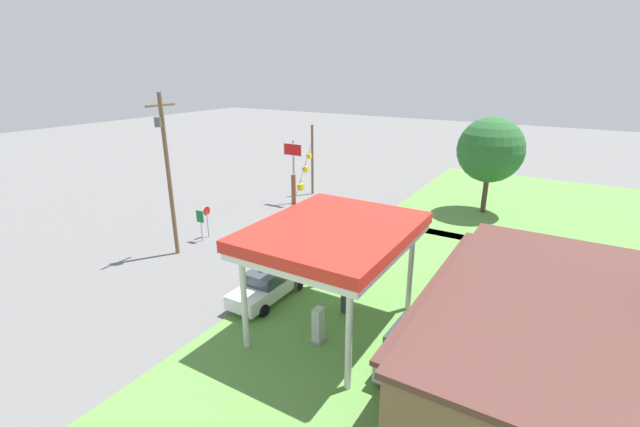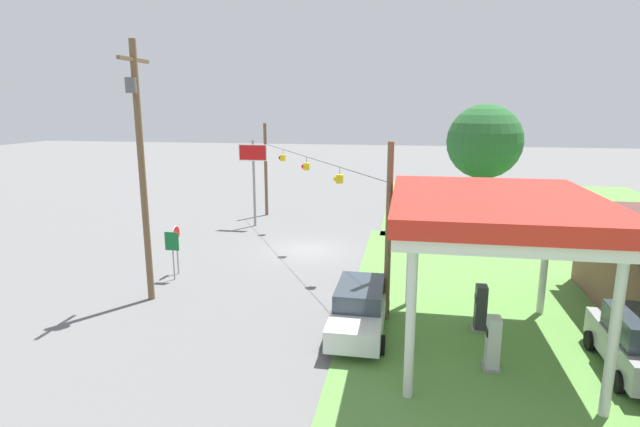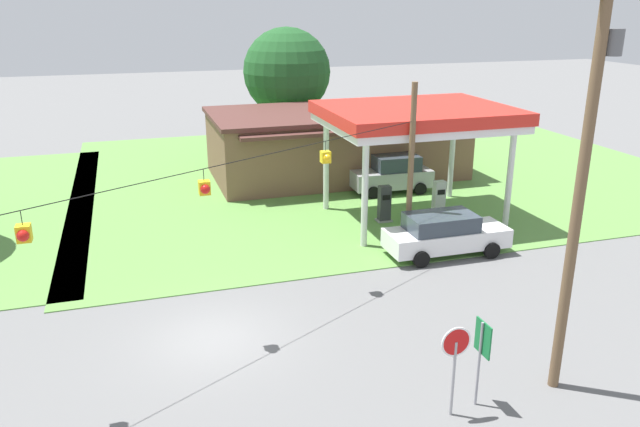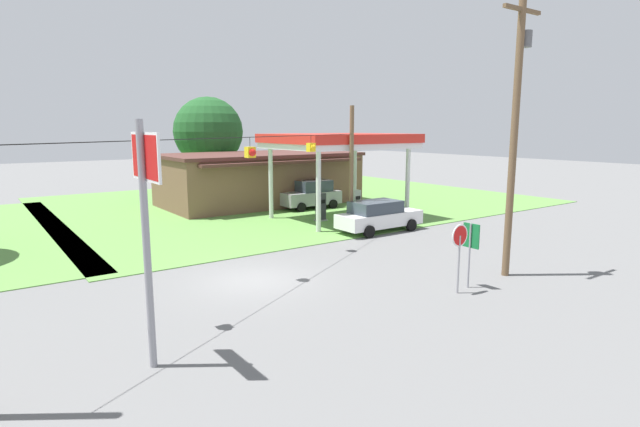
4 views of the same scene
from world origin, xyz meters
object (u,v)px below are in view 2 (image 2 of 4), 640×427
Objects in this scene: car_at_pumps_front at (359,308)px; tree_west_verge at (484,142)px; utility_pole_main at (141,161)px; car_at_pumps_rear at (639,343)px; fuel_pump_far at (493,345)px; fuel_pump_near at (480,309)px; route_sign at (172,246)px; stop_sign_roadside at (177,239)px; stop_sign_overhead at (253,166)px; gas_station_canopy at (495,211)px.

tree_west_verge is at bearing 162.07° from car_at_pumps_front.
car_at_pumps_rear is at bearing 80.35° from utility_pole_main.
fuel_pump_near is at bearing 180.00° from fuel_pump_far.
utility_pole_main is (2.50, 0.13, 4.35)m from route_sign.
stop_sign_overhead reaches higher than stop_sign_roadside.
route_sign is 5.02m from utility_pole_main.
stop_sign_overhead is 0.55× the size of utility_pole_main.
route_sign is at bearing -108.61° from gas_station_canopy.
utility_pole_main is (-3.61, -13.76, 5.21)m from fuel_pump_far.
car_at_pumps_front is at bearing -18.24° from tree_west_verge.
route_sign is at bearing 74.76° from car_at_pumps_rear.
fuel_pump_near is 0.16× the size of utility_pole_main.
fuel_pump_far is (1.43, -0.00, -4.07)m from gas_station_canopy.
utility_pole_main is (-0.74, -13.76, 5.21)m from fuel_pump_near.
car_at_pumps_rear is 1.77× the size of stop_sign_roadside.
stop_sign_roadside is at bearing -111.47° from gas_station_canopy.
stop_sign_roadside is 0.23× the size of utility_pole_main.
stop_sign_overhead is 13.99m from utility_pole_main.
stop_sign_roadside is at bearing -167.73° from route_sign.
fuel_pump_near is at bearing 63.93° from car_at_pumps_rear.
tree_west_verge is at bearing 140.90° from utility_pole_main.
fuel_pump_near is 0.40× the size of car_at_pumps_rear.
stop_sign_roadside is at bearing -44.79° from tree_west_verge.
route_sign is (0.86, 0.19, -0.10)m from stop_sign_roadside.
stop_sign_overhead is at bearing 178.26° from utility_pole_main.
stop_sign_roadside is (-6.97, -14.08, 0.96)m from fuel_pump_far.
stop_sign_roadside is at bearing -116.75° from car_at_pumps_front.
fuel_pump_near is at bearing 86.90° from utility_pole_main.
gas_station_canopy is at bearing 0.06° from fuel_pump_near.
gas_station_canopy is 3.49× the size of route_sign.
tree_west_verge is at bearing 173.06° from gas_station_canopy.
gas_station_canopy is 0.99× the size of tree_west_verge.
gas_station_canopy is 4.69× the size of fuel_pump_far.
fuel_pump_near is (-1.43, -0.00, -4.07)m from gas_station_canopy.
gas_station_canopy reaches higher than car_at_pumps_rear.
fuel_pump_near is 1.00× the size of fuel_pump_far.
tree_west_verge is (-22.48, 2.74, 0.72)m from gas_station_canopy.
car_at_pumps_front is 10.74m from utility_pole_main.
utility_pole_main is at bearing -93.10° from fuel_pump_near.
utility_pole_main reaches higher than fuel_pump_near.
tree_west_verge is (-21.05, 2.74, 4.79)m from fuel_pump_near.
route_sign is 24.68m from tree_west_verge.
stop_sign_overhead is 11.66m from route_sign.
stop_sign_overhead reaches higher than fuel_pump_far.
utility_pole_main reaches higher than stop_sign_roadside.
utility_pole_main is at bearing -174.57° from stop_sign_roadside.
stop_sign_roadside is at bearing -4.03° from stop_sign_overhead.
stop_sign_overhead is (-17.48, -13.34, 3.40)m from fuel_pump_far.
stop_sign_overhead is (-15.42, -8.87, 3.33)m from car_at_pumps_front.
gas_station_canopy is 5.99m from car_at_pumps_rear.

